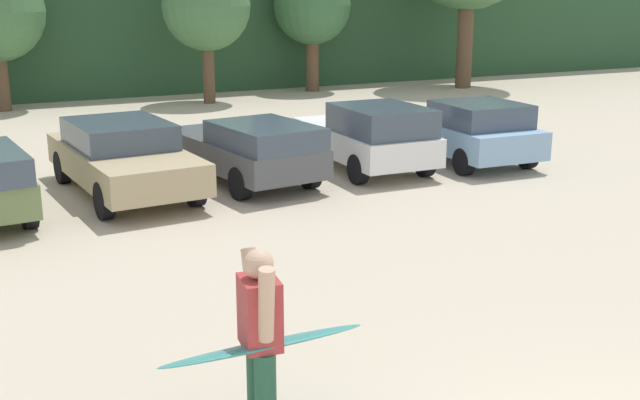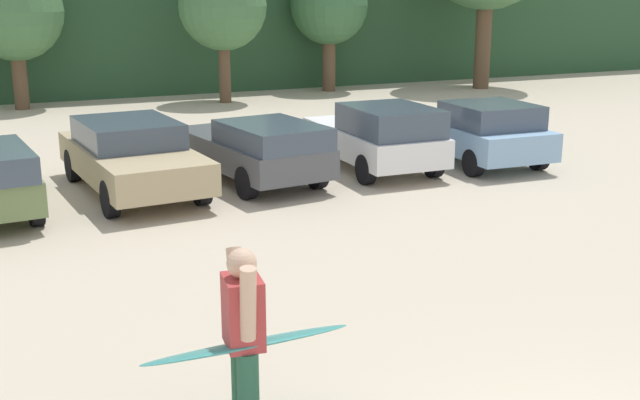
% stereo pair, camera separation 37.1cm
% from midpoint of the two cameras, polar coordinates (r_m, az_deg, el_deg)
% --- Properties ---
extents(tree_center, '(3.05, 3.05, 4.87)m').
position_cam_midpoint_polar(tree_center, '(28.37, -8.54, 13.54)').
color(tree_center, brown).
rests_on(tree_center, ground_plane).
extents(tree_far_left, '(2.99, 2.99, 4.79)m').
position_cam_midpoint_polar(tree_far_left, '(31.41, -0.93, 13.71)').
color(tree_far_left, brown).
rests_on(tree_far_left, ground_plane).
extents(parked_car_tan, '(2.30, 4.87, 1.44)m').
position_cam_midpoint_polar(parked_car_tan, '(16.31, -14.59, 3.09)').
color(parked_car_tan, tan).
rests_on(parked_car_tan, ground_plane).
extents(parked_car_dark_gray, '(2.34, 4.50, 1.35)m').
position_cam_midpoint_polar(parked_car_dark_gray, '(16.77, -5.85, 3.70)').
color(parked_car_dark_gray, '#4C4F54').
rests_on(parked_car_dark_gray, ground_plane).
extents(parked_car_white, '(1.91, 4.06, 1.52)m').
position_cam_midpoint_polar(parked_car_white, '(17.85, 2.92, 4.65)').
color(parked_car_white, white).
rests_on(parked_car_white, ground_plane).
extents(parked_car_sky_blue, '(2.05, 4.10, 1.46)m').
position_cam_midpoint_polar(parked_car_sky_blue, '(18.99, 9.99, 4.94)').
color(parked_car_sky_blue, '#84ADD1').
rests_on(parked_car_sky_blue, ground_plane).
extents(person_adult, '(0.38, 0.83, 1.79)m').
position_cam_midpoint_polar(person_adult, '(7.34, -5.78, -9.32)').
color(person_adult, '#26593F').
rests_on(person_adult, ground_plane).
extents(surfboard_teal, '(2.04, 0.61, 0.26)m').
position_cam_midpoint_polar(surfboard_teal, '(7.46, -5.46, -10.35)').
color(surfboard_teal, teal).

